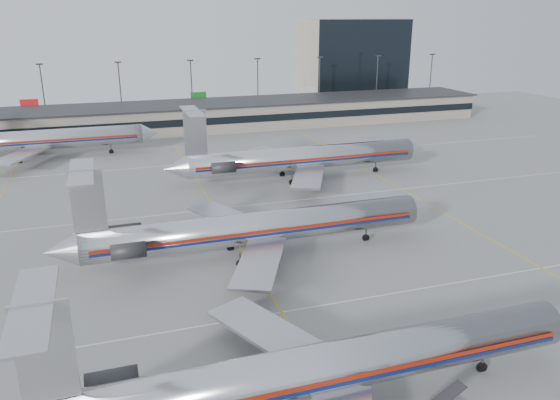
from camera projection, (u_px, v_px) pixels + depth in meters
name	position (u px, v px, depth m)	size (l,w,h in m)	color
ground	(323.00, 376.00, 41.79)	(260.00, 260.00, 0.00)	gray
apron_markings	(282.00, 312.00, 50.78)	(160.00, 0.15, 0.02)	silver
terminal	(165.00, 118.00, 128.88)	(162.00, 17.00, 6.25)	gray
light_mast_row	(157.00, 87.00, 139.74)	(163.60, 0.40, 15.28)	#38383D
distant_building	(351.00, 61.00, 171.19)	(30.00, 20.00, 25.00)	tan
jet_foreground	(314.00, 369.00, 37.22)	(43.92, 25.86, 11.50)	silver
jet_second_row	(251.00, 228.00, 61.58)	(45.37, 26.72, 11.88)	silver
jet_third_row	(299.00, 158.00, 90.76)	(46.25, 28.45, 12.65)	silver
jet_back_row	(31.00, 140.00, 103.48)	(46.22, 28.43, 12.64)	silver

